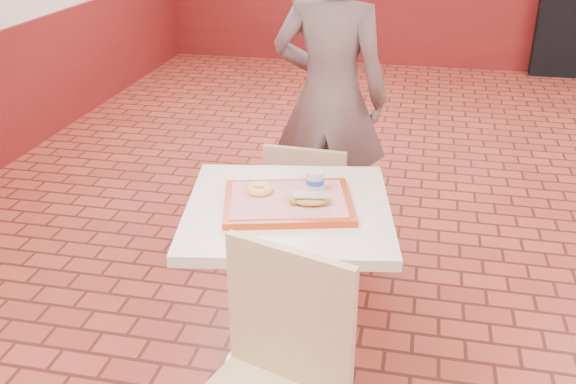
% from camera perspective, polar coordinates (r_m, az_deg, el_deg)
% --- Properties ---
extents(main_table, '(0.80, 0.80, 0.85)m').
position_cam_1_polar(main_table, '(2.68, -0.00, -6.53)').
color(main_table, beige).
rests_on(main_table, ground).
extents(chair_main_front, '(0.57, 0.57, 0.99)m').
position_cam_1_polar(chair_main_front, '(2.15, -1.57, -16.67)').
color(chair_main_front, tan).
rests_on(chair_main_front, ground).
extents(chair_main_back, '(0.43, 0.43, 0.88)m').
position_cam_1_polar(chair_main_back, '(3.28, 1.85, -1.76)').
color(chair_main_back, tan).
rests_on(chair_main_back, ground).
extents(customer, '(0.68, 0.47, 1.82)m').
position_cam_1_polar(customer, '(3.67, 3.76, 8.30)').
color(customer, brown).
rests_on(customer, ground).
extents(serving_tray, '(0.50, 0.39, 0.03)m').
position_cam_1_polar(serving_tray, '(2.53, -0.00, -0.91)').
color(serving_tray, '#AD360D').
rests_on(serving_tray, main_table).
extents(ring_donut, '(0.11, 0.11, 0.03)m').
position_cam_1_polar(ring_donut, '(2.57, -2.53, 0.27)').
color(ring_donut, '#F5C759').
rests_on(ring_donut, serving_tray).
extents(long_john_donut, '(0.16, 0.10, 0.05)m').
position_cam_1_polar(long_john_donut, '(2.47, 1.93, -0.68)').
color(long_john_donut, gold).
rests_on(long_john_donut, serving_tray).
extents(paper_cup, '(0.07, 0.07, 0.09)m').
position_cam_1_polar(paper_cup, '(2.56, 2.40, 0.93)').
color(paper_cup, silver).
rests_on(paper_cup, serving_tray).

